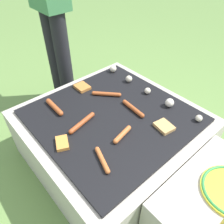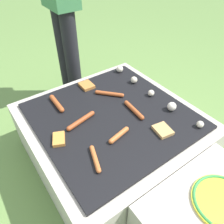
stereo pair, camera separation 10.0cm
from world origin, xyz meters
name	(u,v)px [view 2 (the right image)]	position (x,y,z in m)	size (l,w,h in m)	color
ground_plane	(112,155)	(0.00, 0.00, 0.00)	(14.00, 14.00, 0.00)	#608442
grill	(112,137)	(0.00, 0.00, 0.19)	(0.99, 0.99, 0.39)	#B2AA9E
sausage_mid_right	(109,94)	(-0.17, 0.10, 0.41)	(0.16, 0.14, 0.03)	#A34C23
sausage_front_center	(81,121)	(-0.05, -0.19, 0.41)	(0.06, 0.20, 0.03)	#93421E
sausage_back_right	(95,159)	(0.23, -0.26, 0.40)	(0.16, 0.07, 0.02)	#B7602D
sausage_back_center	(57,103)	(-0.28, -0.23, 0.41)	(0.19, 0.04, 0.03)	#A34C23
sausage_front_left	(134,110)	(0.06, 0.13, 0.41)	(0.19, 0.04, 0.03)	#A34C23
sausage_back_left	(119,135)	(0.17, -0.08, 0.41)	(0.05, 0.15, 0.03)	#B7602D
bread_slice_right	(163,130)	(0.28, 0.15, 0.40)	(0.11, 0.10, 0.02)	tan
bread_slice_left	(59,139)	(0.01, -0.35, 0.40)	(0.11, 0.10, 0.02)	#D18438
bread_slice_center	(87,85)	(-0.35, 0.03, 0.40)	(0.11, 0.09, 0.02)	#B27033
mushroom_row	(149,90)	(-0.04, 0.33, 0.42)	(0.80, 0.07, 0.05)	beige
plate_colorful	(224,202)	(0.72, 0.05, 0.40)	(0.26, 0.26, 0.02)	yellow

